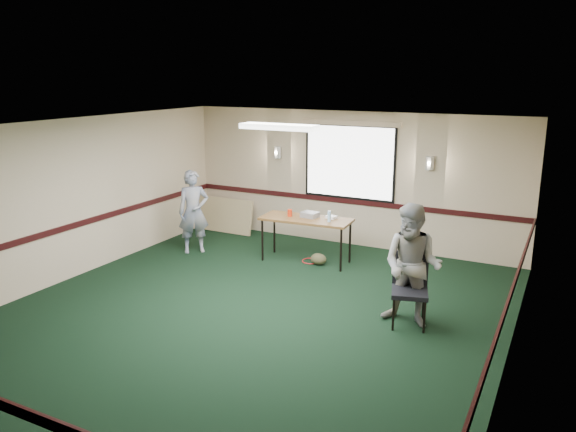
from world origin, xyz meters
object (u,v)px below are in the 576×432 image
at_px(conference_chair, 410,283).
at_px(person_right, 412,266).
at_px(projector, 310,215).
at_px(person_left, 194,212).
at_px(folding_table, 306,221).

xyz_separation_m(conference_chair, person_right, (0.03, -0.05, 0.27)).
bearing_deg(person_right, projector, 146.31).
bearing_deg(conference_chair, projector, 126.71).
relative_size(projector, person_left, 0.18).
distance_m(folding_table, person_left, 2.25).
xyz_separation_m(folding_table, person_left, (-2.20, -0.46, 0.04)).
relative_size(projector, conference_chair, 0.29).
height_order(projector, person_left, person_left).
bearing_deg(projector, person_left, -158.32).
distance_m(folding_table, person_right, 3.02).
xyz_separation_m(conference_chair, person_left, (-4.61, 1.27, 0.22)).
bearing_deg(person_left, projector, -29.14).
height_order(conference_chair, person_right, person_right).
distance_m(conference_chair, person_left, 4.79).
distance_m(projector, person_right, 3.05).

